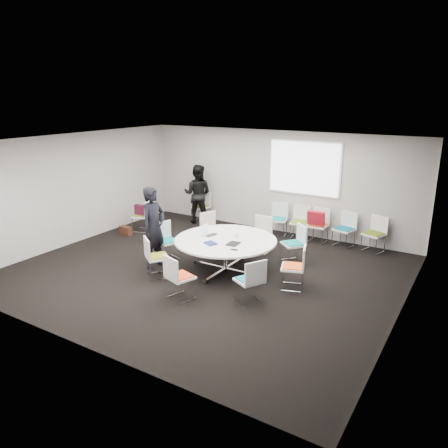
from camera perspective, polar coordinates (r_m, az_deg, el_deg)
The scene contains 31 objects.
room_shell at distance 9.17m, azimuth -1.87°, elevation 1.88°, with size 8.08×7.08×2.88m.
conference_table at distance 9.46m, azimuth 0.20°, elevation -3.10°, with size 2.20×2.20×0.73m.
projection_screen at distance 11.78m, azimuth 10.41°, elevation 7.18°, with size 1.90×0.03×1.35m, color white.
chair_ring_a at distance 8.84m, azimuth 9.02°, elevation -6.61°, with size 0.57×0.58×0.88m.
chair_ring_b at distance 10.14m, azimuth 9.04°, elevation -3.51°, with size 0.64×0.64×0.88m.
chair_ring_c at distance 10.68m, azimuth 4.74°, elevation -2.30°, with size 0.48×0.47×0.88m.
chair_ring_d at distance 11.02m, azimuth -1.57°, elevation -1.65°, with size 0.59×0.60×0.88m.
chair_ring_e at distance 10.28m, azimuth -7.36°, elevation -3.15°, with size 0.56×0.57×0.88m.
chair_ring_f at distance 9.35m, azimuth -8.74°, elevation -5.27°, with size 0.64×0.63×0.88m.
chair_ring_g at distance 8.33m, azimuth -5.77°, elevation -7.99°, with size 0.58×0.57×0.88m.
chair_ring_h at distance 8.16m, azimuth 3.35°, elevation -8.46°, with size 0.61×0.62×0.88m.
chair_back_a at distance 12.04m, azimuth 7.08°, elevation -0.17°, with size 0.55×0.54×0.88m.
chair_back_b at distance 11.84m, azimuth 9.82°, elevation -0.59°, with size 0.52×0.51×0.88m.
chair_back_c at distance 11.66m, azimuth 12.17°, elevation -0.99°, with size 0.48×0.46×0.88m.
chair_back_d at distance 11.48m, azimuth 15.38°, elevation -1.49°, with size 0.56×0.55×0.88m.
chair_back_e at distance 11.32m, azimuth 18.96°, elevation -2.08°, with size 0.58×0.57×0.88m.
chair_spare_left at distance 12.51m, azimuth -10.60°, elevation 0.31°, with size 0.57×0.57×0.88m.
chair_person_back at distance 13.29m, azimuth -3.01°, elevation 1.55°, with size 0.47×0.46×0.88m.
person_main at distance 9.71m, azimuth -9.18°, elevation -0.47°, with size 0.67×0.44×1.83m, color black.
person_back at distance 13.02m, azimuth -3.47°, elevation 3.94°, with size 0.85×0.66×1.75m, color black.
laptop at distance 9.62m, azimuth -1.51°, elevation -1.49°, with size 0.29×0.19×0.02m, color #333338.
laptop_lid at distance 9.61m, azimuth -2.55°, elevation -0.77°, with size 0.30×0.02×0.22m, color silver.
notebook_black at distance 9.09m, azimuth 1.21°, elevation -2.59°, with size 0.22×0.30×0.02m, color black.
tablet_folio at distance 9.11m, azimuth -1.77°, elevation -2.52°, with size 0.26×0.20×0.03m, color navy.
papers_right at distance 9.28m, azimuth 4.47°, elevation -2.28°, with size 0.30×0.21×0.00m, color silver.
papers_front at distance 9.03m, azimuth 4.63°, elevation -2.84°, with size 0.30×0.21×0.00m, color white.
cup at distance 9.50m, azimuth 1.61°, elevation -1.51°, with size 0.08×0.08×0.09m, color white.
phone at distance 8.77m, azimuth 1.34°, elevation -3.37°, with size 0.14×0.07×0.01m, color black.
maroon_bag at distance 12.42m, azimuth -10.75°, elevation 1.84°, with size 0.40×0.14×0.28m, color #491329.
brown_bag at distance 12.30m, azimuth -12.73°, elevation -0.86°, with size 0.36×0.16×0.24m, color #351B11.
red_jacket at distance 11.34m, azimuth 11.91°, elevation 0.76°, with size 0.44×0.10×0.35m, color maroon.
Camera 1 is at (4.98, -7.39, 3.74)m, focal length 35.00 mm.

